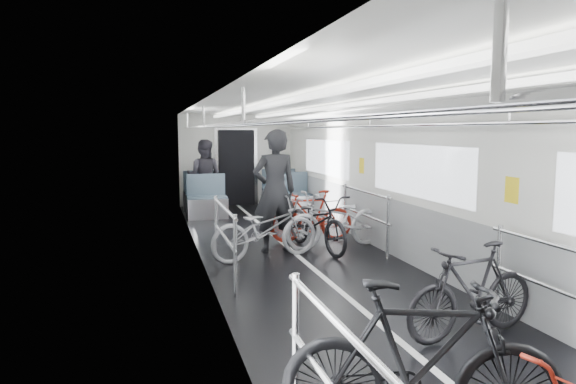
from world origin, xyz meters
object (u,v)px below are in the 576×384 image
at_px(bike_right_near, 472,290).
at_px(bike_right_mid, 336,220).
at_px(bike_right_far, 312,216).
at_px(bike_aisle, 317,222).
at_px(person_seated, 204,176).
at_px(bike_left_far, 265,229).
at_px(bike_left_mid, 422,363).
at_px(person_standing, 275,191).

bearing_deg(bike_right_near, bike_right_mid, 169.48).
distance_m(bike_right_far, bike_aisle, 0.69).
bearing_deg(person_seated, bike_right_mid, 131.25).
height_order(bike_left_far, bike_right_far, bike_left_far).
height_order(bike_right_near, bike_right_mid, bike_right_mid).
bearing_deg(bike_right_mid, bike_aisle, -87.79).
height_order(bike_left_far, bike_aisle, bike_aisle).
height_order(bike_left_mid, bike_right_near, bike_left_mid).
bearing_deg(bike_aisle, bike_left_far, -171.88).
height_order(bike_aisle, person_standing, person_standing).
xyz_separation_m(bike_right_near, person_seated, (-1.69, 8.27, 0.43)).
bearing_deg(person_standing, bike_aisle, 168.31).
xyz_separation_m(bike_right_mid, bike_aisle, (-0.37, -0.08, -0.01)).
xyz_separation_m(bike_right_near, bike_aisle, (-0.30, 3.83, 0.02)).
distance_m(bike_left_far, bike_right_far, 1.49).
xyz_separation_m(bike_left_mid, person_standing, (0.34, 5.31, 0.47)).
bearing_deg(person_seated, person_standing, 118.43).
xyz_separation_m(bike_left_mid, bike_right_far, (1.16, 5.89, -0.07)).
xyz_separation_m(bike_right_near, bike_right_mid, (0.08, 3.91, 0.03)).
distance_m(bike_right_mid, bike_right_far, 0.65).
bearing_deg(bike_left_mid, person_standing, 16.02).
height_order(bike_left_mid, bike_aisle, bike_left_mid).
bearing_deg(person_standing, bike_left_mid, 82.89).
xyz_separation_m(bike_left_mid, bike_left_far, (0.08, 4.86, -0.06)).
distance_m(bike_right_far, person_standing, 1.13).
height_order(bike_right_far, bike_aisle, bike_aisle).
xyz_separation_m(bike_right_mid, person_seated, (-1.76, 4.36, 0.40)).
distance_m(bike_right_near, bike_aisle, 3.84).
height_order(bike_left_mid, person_standing, person_standing).
xyz_separation_m(bike_aisle, person_seated, (-1.39, 4.44, 0.41)).
relative_size(bike_left_mid, bike_aisle, 0.97).
relative_size(bike_right_far, person_standing, 0.77).
distance_m(bike_left_mid, bike_right_far, 6.00).
bearing_deg(bike_left_far, bike_left_mid, 164.34).
xyz_separation_m(bike_right_far, bike_aisle, (-0.13, -0.68, 0.01)).
distance_m(bike_aisle, person_standing, 0.87).
bearing_deg(bike_aisle, bike_right_near, -98.03).
xyz_separation_m(bike_left_far, person_standing, (0.26, 0.46, 0.53)).
bearing_deg(person_standing, bike_left_far, 56.64).
relative_size(bike_left_far, bike_aisle, 0.99).
xyz_separation_m(bike_left_far, bike_right_near, (1.25, -3.47, -0.01)).
relative_size(bike_aisle, person_standing, 0.91).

